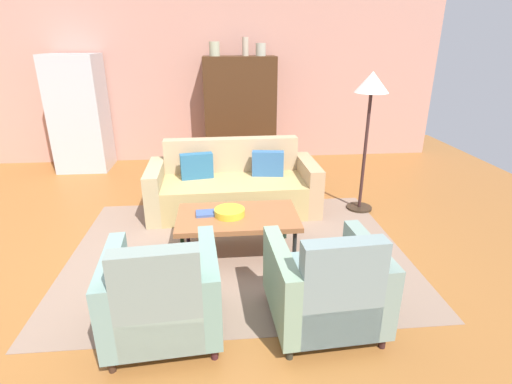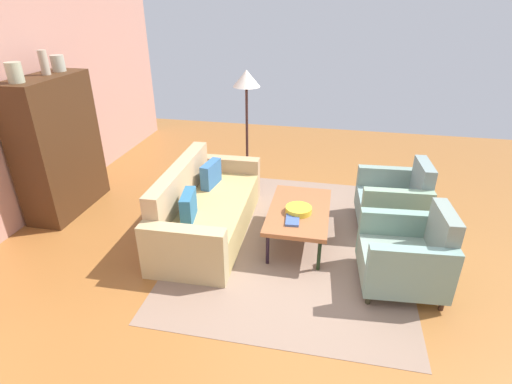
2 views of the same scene
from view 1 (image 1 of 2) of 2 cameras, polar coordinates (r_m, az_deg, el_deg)
name	(u,v)px [view 1 (image 1 of 2)]	position (r m, az deg, el deg)	size (l,w,h in m)	color
ground_plane	(192,263)	(4.00, -9.33, -10.09)	(10.13, 10.13, 0.00)	#955B2A
wall_back	(200,80)	(7.14, -8.18, 15.86)	(8.44, 0.12, 2.80)	tan
area_rug	(238,250)	(4.15, -2.62, -8.46)	(3.40, 2.60, 0.01)	#846B5B
couch	(233,187)	(5.06, -3.33, 0.77)	(2.12, 0.95, 0.86)	tan
coffee_table	(238,218)	(3.92, -2.68, -3.86)	(1.20, 0.70, 0.43)	black
armchair_left	(163,298)	(2.97, -13.43, -14.75)	(0.86, 0.86, 0.88)	#2B2C1E
armchair_right	(327,289)	(3.03, 10.28, -13.67)	(0.85, 0.85, 0.88)	#302022
fruit_bowl	(230,212)	(3.89, -3.86, -2.95)	(0.30, 0.30, 0.07)	gold
book_stack	(209,213)	(3.94, -6.89, -3.07)	(0.26, 0.17, 0.03)	#3C5590
cabinet	(240,111)	(6.87, -2.32, 11.62)	(1.20, 0.51, 1.80)	#402513
vase_tall	(214,49)	(6.76, -6.06, 19.99)	(0.17, 0.17, 0.22)	#ABAE8D
vase_round	(245,47)	(6.77, -1.56, 20.38)	(0.10, 0.10, 0.29)	#B7A891
vase_small	(261,49)	(6.79, 0.68, 20.00)	(0.17, 0.17, 0.20)	#ADAC97
refrigerator	(79,114)	(7.13, -24.27, 10.35)	(0.80, 0.73, 1.85)	#B7BABF
floor_lamp	(371,96)	(4.91, 16.34, 13.28)	(0.40, 0.40, 1.72)	black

